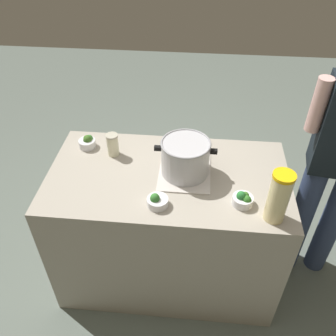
# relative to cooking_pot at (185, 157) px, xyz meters

# --- Properties ---
(ground_plane) EXTENTS (8.00, 8.00, 0.00)m
(ground_plane) POSITION_rel_cooking_pot_xyz_m (-0.09, -0.03, -1.02)
(ground_plane) COLOR slate
(counter_slab) EXTENTS (1.38, 0.76, 0.91)m
(counter_slab) POSITION_rel_cooking_pot_xyz_m (-0.09, -0.03, -0.57)
(counter_slab) COLOR #A1998A
(counter_slab) RESTS_ON ground_plane
(dish_cloth) EXTENTS (0.29, 0.35, 0.01)m
(dish_cloth) POSITION_rel_cooking_pot_xyz_m (0.00, -0.00, -0.11)
(dish_cloth) COLOR beige
(dish_cloth) RESTS_ON counter_slab
(cooking_pot) EXTENTS (0.35, 0.28, 0.20)m
(cooking_pot) POSITION_rel_cooking_pot_xyz_m (0.00, 0.00, 0.00)
(cooking_pot) COLOR #B7B7BC
(cooking_pot) RESTS_ON dish_cloth
(lemonade_pitcher) EXTENTS (0.11, 0.11, 0.29)m
(lemonade_pitcher) POSITION_rel_cooking_pot_xyz_m (0.46, -0.30, 0.03)
(lemonade_pitcher) COLOR beige
(lemonade_pitcher) RESTS_ON counter_slab
(mason_jar) EXTENTS (0.07, 0.07, 0.14)m
(mason_jar) POSITION_rel_cooking_pot_xyz_m (-0.44, 0.13, -0.04)
(mason_jar) COLOR beige
(mason_jar) RESTS_ON counter_slab
(broccoli_bowl_front) EXTENTS (0.10, 0.10, 0.08)m
(broccoli_bowl_front) POSITION_rel_cooking_pot_xyz_m (-0.62, 0.19, -0.08)
(broccoli_bowl_front) COLOR silver
(broccoli_bowl_front) RESTS_ON counter_slab
(broccoli_bowl_center) EXTENTS (0.11, 0.11, 0.08)m
(broccoli_bowl_center) POSITION_rel_cooking_pot_xyz_m (-0.13, -0.27, -0.08)
(broccoli_bowl_center) COLOR silver
(broccoli_bowl_center) RESTS_ON counter_slab
(broccoli_bowl_back) EXTENTS (0.11, 0.11, 0.08)m
(broccoli_bowl_back) POSITION_rel_cooking_pot_xyz_m (0.31, -0.22, -0.08)
(broccoli_bowl_back) COLOR silver
(broccoli_bowl_back) RESTS_ON counter_slab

